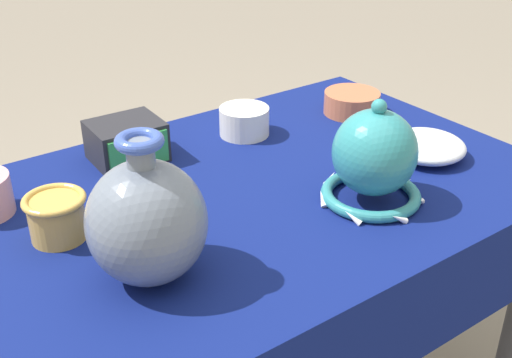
% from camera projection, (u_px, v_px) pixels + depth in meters
% --- Properties ---
extents(display_table, '(1.17, 0.75, 0.69)m').
position_uv_depth(display_table, '(251.00, 222.00, 1.25)').
color(display_table, '#38383D').
rests_on(display_table, ground_plane).
extents(vase_tall_bulbous, '(0.18, 0.18, 0.24)m').
position_uv_depth(vase_tall_bulbous, '(147.00, 221.00, 0.94)').
color(vase_tall_bulbous, slate).
rests_on(vase_tall_bulbous, display_table).
extents(vase_dome_bell, '(0.19, 0.20, 0.20)m').
position_uv_depth(vase_dome_bell, '(374.00, 160.00, 1.15)').
color(vase_dome_bell, teal).
rests_on(vase_dome_bell, display_table).
extents(mosaic_tile_box, '(0.15, 0.13, 0.08)m').
position_uv_depth(mosaic_tile_box, '(127.00, 141.00, 1.32)').
color(mosaic_tile_box, '#232328').
rests_on(mosaic_tile_box, display_table).
extents(cup_wide_ochre, '(0.10, 0.10, 0.08)m').
position_uv_depth(cup_wide_ochre, '(57.00, 216.00, 1.06)').
color(cup_wide_ochre, gold).
rests_on(cup_wide_ochre, display_table).
extents(pot_squat_terracotta, '(0.13, 0.13, 0.05)m').
position_uv_depth(pot_squat_terracotta, '(352.00, 103.00, 1.55)').
color(pot_squat_terracotta, '#BC6642').
rests_on(pot_squat_terracotta, display_table).
extents(bowl_shallow_porcelain, '(0.16, 0.16, 0.05)m').
position_uv_depth(bowl_shallow_porcelain, '(426.00, 146.00, 1.34)').
color(bowl_shallow_porcelain, white).
rests_on(bowl_shallow_porcelain, display_table).
extents(pot_squat_ivory, '(0.11, 0.11, 0.06)m').
position_uv_depth(pot_squat_ivory, '(244.00, 121.00, 1.43)').
color(pot_squat_ivory, white).
rests_on(pot_squat_ivory, display_table).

